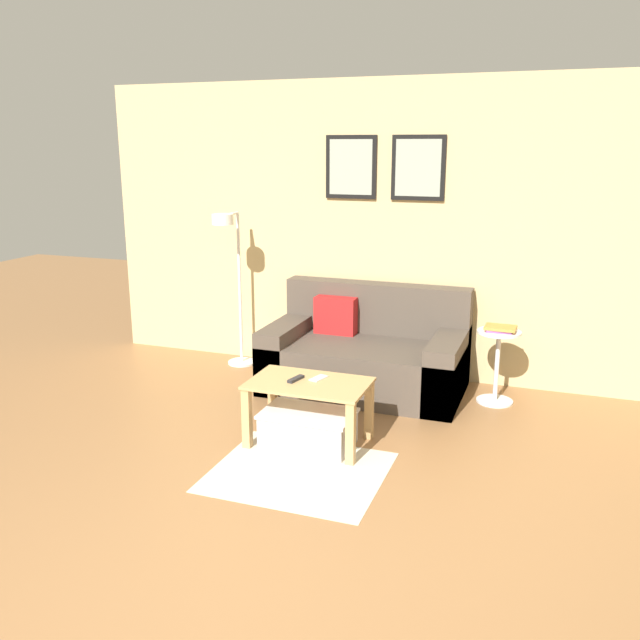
{
  "coord_description": "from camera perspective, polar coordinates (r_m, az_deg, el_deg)",
  "views": [
    {
      "loc": [
        1.34,
        -2.1,
        2.0
      ],
      "look_at": [
        -0.18,
        2.08,
        0.85
      ],
      "focal_mm": 38.0,
      "sensor_mm": 36.0,
      "label": 1
    }
  ],
  "objects": [
    {
      "name": "side_table",
      "position": [
        5.54,
        14.7,
        -3.27
      ],
      "size": [
        0.34,
        0.34,
        0.59
      ],
      "color": "white",
      "rests_on": "ground_plane"
    },
    {
      "name": "ground_plane",
      "position": [
        3.19,
        -10.76,
        -24.61
      ],
      "size": [
        16.0,
        16.0,
        0.0
      ],
      "primitive_type": "plane",
      "color": "olive"
    },
    {
      "name": "remote_control",
      "position": [
        4.64,
        -2.05,
        -4.98
      ],
      "size": [
        0.07,
        0.16,
        0.02
      ],
      "primitive_type": "cube",
      "rotation": [
        0.0,
        0.0,
        -0.24
      ],
      "color": "#232328",
      "rests_on": "coffee_table"
    },
    {
      "name": "coffee_table",
      "position": [
        4.64,
        -0.94,
        -6.37
      ],
      "size": [
        0.81,
        0.51,
        0.44
      ],
      "color": "tan",
      "rests_on": "ground_plane"
    },
    {
      "name": "book_stack",
      "position": [
        5.46,
        14.92,
        -0.7
      ],
      "size": [
        0.24,
        0.18,
        0.04
      ],
      "color": "#8C4C93",
      "rests_on": "side_table"
    },
    {
      "name": "wall_back",
      "position": [
        5.92,
        6.77,
        7.46
      ],
      "size": [
        5.6,
        0.09,
        2.55
      ],
      "color": "tan",
      "rests_on": "ground_plane"
    },
    {
      "name": "couch",
      "position": [
        5.71,
        3.89,
        -3.01
      ],
      "size": [
        1.62,
        0.93,
        0.85
      ],
      "color": "#4C4238",
      "rests_on": "ground_plane"
    },
    {
      "name": "cell_phone",
      "position": [
        4.67,
        -0.12,
        -4.91
      ],
      "size": [
        0.1,
        0.15,
        0.01
      ],
      "primitive_type": "cube",
      "rotation": [
        0.0,
        0.0,
        -0.28
      ],
      "color": "silver",
      "rests_on": "coffee_table"
    },
    {
      "name": "storage_bin",
      "position": [
        4.68,
        -1.01,
        -9.14
      ],
      "size": [
        0.62,
        0.39,
        0.25
      ],
      "color": "#B2B2B7",
      "rests_on": "ground_plane"
    },
    {
      "name": "area_rug",
      "position": [
        4.38,
        -1.81,
        -12.64
      ],
      "size": [
        1.07,
        0.94,
        0.01
      ],
      "primitive_type": "cube",
      "color": "beige",
      "rests_on": "ground_plane"
    },
    {
      "name": "floor_lamp",
      "position": [
        6.09,
        -7.49,
        4.29
      ],
      "size": [
        0.26,
        0.51,
        1.43
      ],
      "color": "white",
      "rests_on": "ground_plane"
    }
  ]
}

